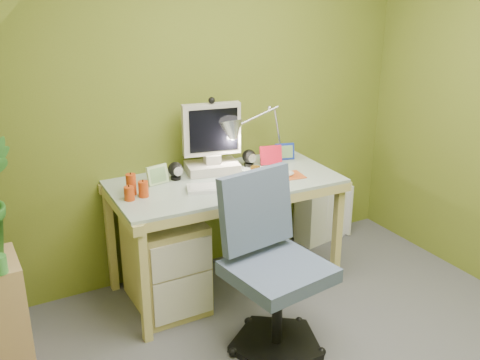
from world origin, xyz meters
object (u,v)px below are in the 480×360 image
radiator (323,212)px  monitor (212,135)px  desk (225,234)px  task_chair (278,268)px  desk_lamp (271,121)px  side_ledge (2,313)px

radiator → monitor: bearing=175.2°
monitor → desk: bearing=-78.6°
monitor → task_chair: 1.05m
monitor → radiator: 1.30m
radiator → desk_lamp: bearing=179.2°
side_ledge → radiator: side_ledge is taller
task_chair → radiator: 1.50m
desk → monitor: bearing=92.1°
desk → radiator: desk is taller
desk_lamp → side_ledge: size_ratio=0.93×
desk → desk_lamp: (0.45, 0.18, 0.68)m
desk → side_ledge: desk is taller
desk → task_chair: 0.75m
monitor → desk_lamp: desk_lamp is taller
desk → monitor: (0.00, 0.18, 0.64)m
side_ledge → monitor: bearing=12.4°
desk → task_chair: size_ratio=1.40×
desk_lamp → radiator: bearing=-3.2°
desk_lamp → side_ledge: desk_lamp is taller
monitor → desk_lamp: size_ratio=0.86×
side_ledge → task_chair: bearing=-24.1°
side_ledge → task_chair: (1.36, -0.61, 0.20)m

